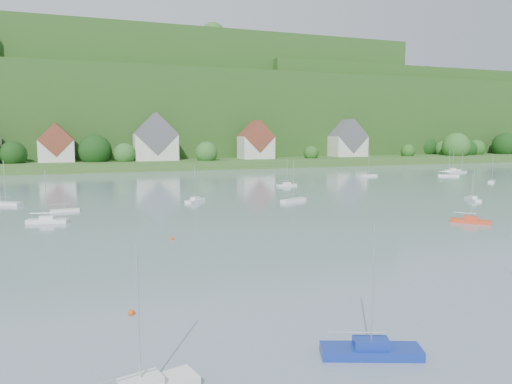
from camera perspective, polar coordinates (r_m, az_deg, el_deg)
far_shore_strip at (r=195.60m, az=-13.98°, el=3.50°), size 600.00×60.00×3.00m
forested_ridge at (r=263.79m, az=-15.50°, el=8.99°), size 620.00×181.22×69.89m
village_building_1 at (r=183.76m, az=-23.09°, el=5.18°), size 12.00×9.36×14.00m
village_building_2 at (r=183.91m, az=-12.14°, el=6.07°), size 16.00×11.44×18.00m
village_building_3 at (r=191.30m, az=-0.02°, el=6.01°), size 13.00×10.40×15.50m
village_building_4 at (r=214.03m, az=11.11°, el=6.04°), size 15.00×10.40×16.50m
near_sailboat_1 at (r=30.23m, az=13.81°, el=-18.10°), size 6.17×3.64×8.04m
near_sailboat_5 at (r=76.58m, az=24.63°, el=-3.14°), size 4.93×5.08×7.47m
mooring_buoy_3 at (r=60.01m, az=-10.18°, el=-5.70°), size 0.44×0.44×0.44m
mooring_buoy_5 at (r=36.70m, az=-14.92°, el=-14.23°), size 0.49×0.49×0.49m
far_sailboat_cluster at (r=110.44m, az=-6.81°, el=0.42°), size 188.28×73.78×8.71m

